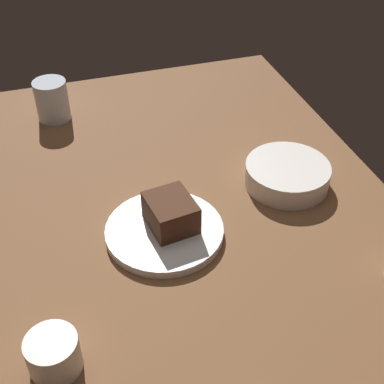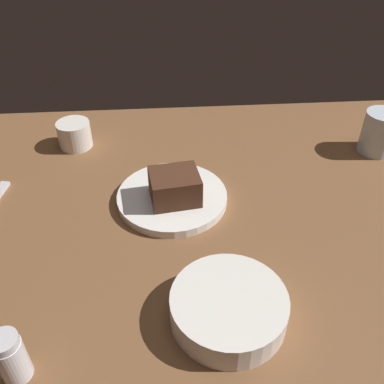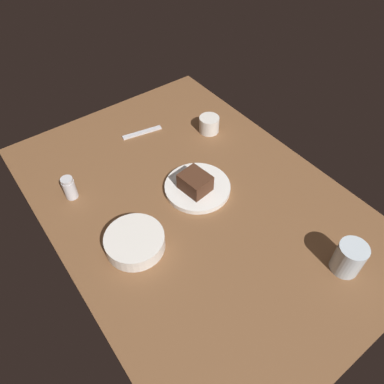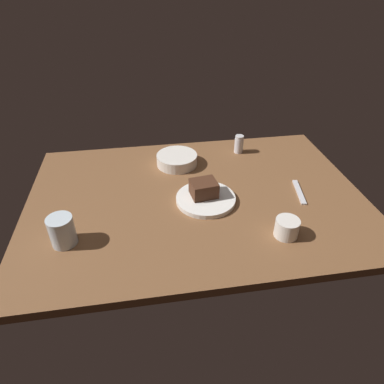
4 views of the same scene
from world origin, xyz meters
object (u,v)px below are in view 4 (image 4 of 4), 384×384
Objects in this scene: dessert_plate at (206,199)px; salt_shaker at (239,144)px; water_glass at (62,231)px; coffee_cup at (287,228)px; side_bowl at (177,160)px; chocolate_cake_slice at (204,188)px; dessert_spoon at (299,192)px.

salt_shaker is (21.12, 33.42, 3.04)cm from dessert_plate.
water_glass reaches higher than coffee_cup.
chocolate_cake_slice is at bearing -75.94° from side_bowl.
water_glass is at bearing -161.06° from chocolate_cake_slice.
dessert_spoon is (13.62, -33.91, -3.52)cm from salt_shaker.
water_glass is (-45.43, -15.59, 0.28)cm from chocolate_cake_slice.
coffee_cup is at bearing -59.94° from side_bowl.
dessert_plate is 2.68× the size of salt_shaker.
water_glass is 67.43cm from coffee_cup.
dessert_plate reaches higher than dessert_spoon.
water_glass is (-45.96, -14.21, 3.89)cm from dessert_plate.
water_glass is (-67.07, -47.63, 0.85)cm from salt_shaker.
chocolate_cake_slice is 1.14× the size of salt_shaker.
salt_shaker is (21.64, 32.04, -0.57)cm from chocolate_cake_slice.
water_glass reaches higher than dessert_spoon.
coffee_cup is (28.01, -48.40, 0.74)cm from side_bowl.
dessert_plate is 27.92cm from side_bowl.
chocolate_cake_slice is 1.21× the size of coffee_cup.
dessert_plate is 1.40× the size of dessert_spoon.
side_bowl is (39.01, 41.22, -2.49)cm from water_glass.
chocolate_cake_slice is 38.67cm from salt_shaker.
water_glass is at bearing -133.43° from side_bowl.
dessert_plate is 3.90cm from chocolate_cake_slice.
salt_shaker reaches higher than side_bowl.
coffee_cup is at bearing -45.44° from dessert_plate.
water_glass is 1.28× the size of coffee_cup.
salt_shaker is at bearing 12.87° from side_bowl.
salt_shaker reaches higher than dessert_spoon.
salt_shaker is at bearing 35.38° from water_glass.
salt_shaker is at bearing 55.96° from chocolate_cake_slice.
dessert_plate is 34.75cm from dessert_spoon.
dessert_plate is at bearing 99.95° from dessert_spoon.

